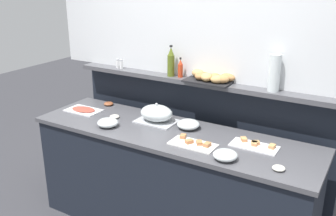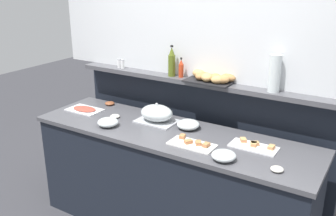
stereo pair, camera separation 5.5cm
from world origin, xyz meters
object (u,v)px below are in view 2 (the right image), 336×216
at_px(condiment_bowl_teal, 110,103).
at_px(pepper_shaker, 123,64).
at_px(salt_shaker, 119,63).
at_px(glass_bowl_small, 188,125).
at_px(condiment_bowl_dark, 115,116).
at_px(sandwich_platter_side, 254,146).
at_px(hot_sauce_bottle, 181,69).
at_px(serving_cloche, 157,114).
at_px(cold_cuts_platter, 85,109).
at_px(bread_basket, 211,78).
at_px(condiment_bowl_red, 277,169).
at_px(olive_oil_bottle, 172,62).
at_px(glass_bowl_medium, 224,156).
at_px(water_carafe, 275,73).
at_px(sandwich_platter_front, 192,144).
at_px(glass_bowl_large, 108,123).

relative_size(condiment_bowl_teal, pepper_shaker, 1.05).
xyz_separation_m(condiment_bowl_teal, salt_shaker, (-0.01, 0.18, 0.36)).
relative_size(glass_bowl_small, condiment_bowl_dark, 2.24).
bearing_deg(condiment_bowl_dark, sandwich_platter_side, 2.94).
xyz_separation_m(sandwich_platter_side, hot_sauce_bottle, (-0.82, 0.36, 0.40)).
bearing_deg(serving_cloche, condiment_bowl_teal, 168.16).
bearing_deg(cold_cuts_platter, bread_basket, 21.18).
bearing_deg(condiment_bowl_red, salt_shaker, 160.51).
bearing_deg(bread_basket, olive_oil_bottle, 179.52).
height_order(glass_bowl_small, hot_sauce_bottle, hot_sauce_bottle).
height_order(cold_cuts_platter, glass_bowl_medium, glass_bowl_medium).
xyz_separation_m(olive_oil_bottle, hot_sauce_bottle, (0.09, 0.01, -0.05)).
bearing_deg(hot_sauce_bottle, glass_bowl_small, -51.10).
bearing_deg(water_carafe, condiment_bowl_dark, -161.17).
relative_size(sandwich_platter_side, sandwich_platter_front, 0.99).
height_order(glass_bowl_small, olive_oil_bottle, olive_oil_bottle).
bearing_deg(condiment_bowl_dark, olive_oil_bottle, 52.17).
bearing_deg(sandwich_platter_side, glass_bowl_medium, -109.93).
xyz_separation_m(glass_bowl_large, pepper_shaker, (-0.30, 0.60, 0.34)).
bearing_deg(glass_bowl_medium, salt_shaker, 154.88).
bearing_deg(water_carafe, sandwich_platter_front, -125.59).
bearing_deg(condiment_bowl_teal, glass_bowl_large, -51.56).
xyz_separation_m(glass_bowl_small, condiment_bowl_teal, (-0.93, 0.12, -0.02)).
bearing_deg(water_carafe, glass_bowl_large, -152.69).
height_order(sandwich_platter_side, glass_bowl_small, glass_bowl_small).
distance_m(sandwich_platter_side, bread_basket, 0.73).
relative_size(glass_bowl_medium, condiment_bowl_dark, 2.01).
xyz_separation_m(glass_bowl_medium, pepper_shaker, (-1.36, 0.66, 0.34)).
xyz_separation_m(sandwich_platter_front, cold_cuts_platter, (-1.20, 0.14, -0.00)).
xyz_separation_m(glass_bowl_medium, condiment_bowl_red, (0.35, 0.04, -0.02)).
height_order(serving_cloche, bread_basket, bread_basket).
xyz_separation_m(salt_shaker, pepper_shaker, (0.04, 0.00, 0.00)).
distance_m(glass_bowl_large, olive_oil_bottle, 0.77).
distance_m(cold_cuts_platter, glass_bowl_small, 1.03).
xyz_separation_m(cold_cuts_platter, pepper_shaker, (0.13, 0.42, 0.36)).
bearing_deg(salt_shaker, pepper_shaker, 0.00).
bearing_deg(serving_cloche, bread_basket, 41.14).
bearing_deg(sandwich_platter_front, pepper_shaker, 152.39).
distance_m(serving_cloche, glass_bowl_small, 0.30).
distance_m(condiment_bowl_teal, hot_sauce_bottle, 0.81).
distance_m(glass_bowl_large, bread_basket, 0.94).
bearing_deg(glass_bowl_medium, water_carafe, 80.73).
height_order(glass_bowl_medium, olive_oil_bottle, olive_oil_bottle).
distance_m(condiment_bowl_teal, pepper_shaker, 0.40).
bearing_deg(cold_cuts_platter, olive_oil_bottle, 31.40).
distance_m(sandwich_platter_side, sandwich_platter_front, 0.45).
height_order(sandwich_platter_front, olive_oil_bottle, olive_oil_bottle).
bearing_deg(cold_cuts_platter, glass_bowl_medium, -9.00).
bearing_deg(hot_sauce_bottle, pepper_shaker, -179.66).
bearing_deg(sandwich_platter_front, glass_bowl_medium, -18.82).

